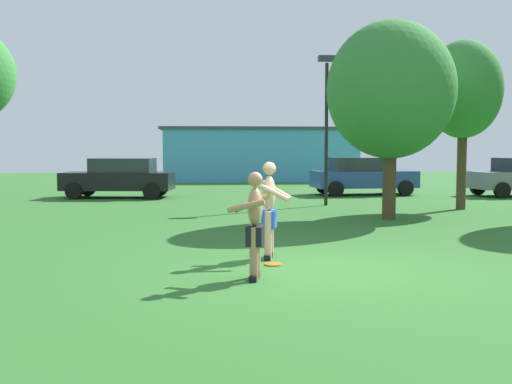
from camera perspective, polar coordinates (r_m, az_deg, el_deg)
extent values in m
plane|color=#2D6628|center=(9.75, 5.84, -7.42)|extent=(80.00, 80.00, 0.00)
cube|color=black|center=(8.94, -0.20, -8.17)|extent=(0.17, 0.28, 0.09)
cylinder|color=tan|center=(8.87, -0.20, -5.92)|extent=(0.13, 0.13, 0.80)
cube|color=black|center=(9.18, 0.03, -7.85)|extent=(0.17, 0.28, 0.09)
cylinder|color=tan|center=(9.11, 0.03, -5.66)|extent=(0.13, 0.13, 0.80)
cube|color=black|center=(8.95, -0.09, -4.17)|extent=(0.32, 0.40, 0.29)
ellipsoid|color=tan|center=(8.90, -0.09, -1.40)|extent=(0.29, 0.38, 0.58)
cylinder|color=tan|center=(8.68, -0.96, -1.35)|extent=(0.56, 0.20, 0.22)
cylinder|color=tan|center=(9.14, -0.50, -1.08)|extent=(0.54, 0.11, 0.30)
sphere|color=tan|center=(8.87, -0.09, 1.21)|extent=(0.22, 0.22, 0.22)
cube|color=black|center=(10.91, 1.36, -5.92)|extent=(0.17, 0.28, 0.09)
cylinder|color=#E0AD89|center=(10.85, 1.36, -3.93)|extent=(0.13, 0.13, 0.86)
cube|color=black|center=(10.60, 1.15, -6.22)|extent=(0.17, 0.28, 0.09)
cylinder|color=#E0AD89|center=(10.54, 1.16, -4.17)|extent=(0.13, 0.13, 0.86)
cube|color=blue|center=(10.66, 1.26, -2.59)|extent=(0.32, 0.43, 0.31)
ellipsoid|color=#E0AD89|center=(10.62, 1.27, -0.10)|extent=(0.30, 0.41, 0.62)
cylinder|color=#E0AD89|center=(10.84, 1.95, 0.16)|extent=(0.55, 0.29, 0.37)
cylinder|color=#E0AD89|center=(10.36, 1.66, -0.03)|extent=(0.57, 0.26, 0.33)
sphere|color=#E0AD89|center=(10.59, 1.27, 2.25)|extent=(0.24, 0.24, 0.24)
cone|color=orange|center=(10.59, 1.27, 2.60)|extent=(0.30, 0.30, 0.13)
cylinder|color=orange|center=(10.13, 1.65, -6.90)|extent=(0.29, 0.29, 0.03)
cube|color=#2D478C|center=(25.89, 10.20, 1.22)|extent=(4.43, 2.14, 0.70)
cube|color=#282D33|center=(25.80, 9.80, 2.62)|extent=(2.53, 1.77, 0.56)
cylinder|color=black|center=(27.29, 12.53, 0.60)|extent=(0.66, 0.27, 0.64)
cylinder|color=black|center=(25.63, 14.04, 0.35)|extent=(0.66, 0.27, 0.64)
cylinder|color=black|center=(26.31, 6.44, 0.54)|extent=(0.66, 0.27, 0.64)
cylinder|color=black|center=(24.58, 7.60, 0.28)|extent=(0.66, 0.27, 0.64)
cube|color=black|center=(24.57, -12.97, 1.03)|extent=(4.47, 2.26, 0.70)
cube|color=#282D33|center=(24.50, -12.54, 2.50)|extent=(2.57, 1.84, 0.56)
cylinder|color=black|center=(24.15, -16.95, 0.07)|extent=(0.66, 0.29, 0.64)
cylinder|color=black|center=(25.86, -15.70, 0.35)|extent=(0.66, 0.29, 0.64)
cylinder|color=black|center=(23.38, -9.93, 0.06)|extent=(0.66, 0.29, 0.64)
cylinder|color=black|center=(25.14, -9.12, 0.35)|extent=(0.66, 0.29, 0.64)
cylinder|color=black|center=(25.56, 22.37, 0.16)|extent=(0.66, 0.27, 0.64)
cylinder|color=black|center=(27.10, 20.35, 0.42)|extent=(0.66, 0.27, 0.64)
cylinder|color=black|center=(20.78, 6.71, 5.43)|extent=(0.12, 0.12, 4.87)
cube|color=#333338|center=(21.00, 6.77, 12.50)|extent=(0.60, 0.24, 0.20)
cube|color=#4C9ED1|center=(37.97, 0.21, 3.51)|extent=(11.55, 6.24, 3.09)
cube|color=#3F3F44|center=(37.99, 0.21, 5.96)|extent=(12.01, 6.49, 0.16)
cylinder|color=#4C3823|center=(17.04, 12.56, 1.25)|extent=(0.37, 0.37, 2.25)
ellipsoid|color=#387F38|center=(17.10, 12.69, 9.46)|extent=(3.52, 3.52, 3.78)
cylinder|color=#4C3823|center=(20.37, 18.97, 2.29)|extent=(0.30, 0.30, 2.76)
ellipsoid|color=#387F38|center=(20.45, 19.13, 9.23)|extent=(2.43, 2.43, 3.13)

